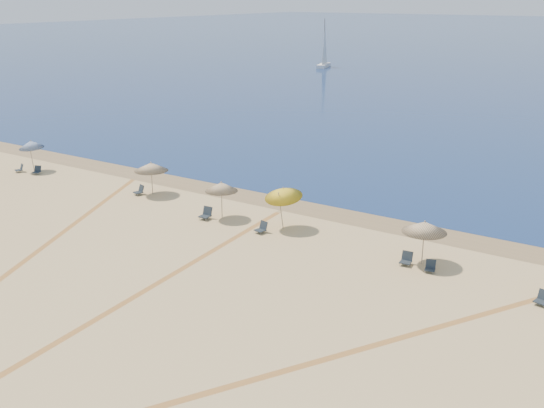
# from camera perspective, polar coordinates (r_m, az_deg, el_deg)

# --- Properties ---
(wet_sand) EXTENTS (500.00, 500.00, 0.00)m
(wet_sand) POSITION_cam_1_polar(r_m,az_deg,el_deg) (41.28, 3.05, -0.27)
(wet_sand) COLOR olive
(wet_sand) RESTS_ON ground
(umbrella_0) EXTENTS (1.87, 1.91, 2.45)m
(umbrella_0) POSITION_cam_1_polar(r_m,az_deg,el_deg) (52.52, -20.58, 4.97)
(umbrella_0) COLOR gray
(umbrella_0) RESTS_ON ground
(umbrella_1) EXTENTS (2.29, 2.29, 2.27)m
(umbrella_1) POSITION_cam_1_polar(r_m,az_deg,el_deg) (44.11, -10.67, 3.26)
(umbrella_1) COLOR gray
(umbrella_1) RESTS_ON ground
(umbrella_2) EXTENTS (1.99, 1.99, 2.34)m
(umbrella_2) POSITION_cam_1_polar(r_m,az_deg,el_deg) (38.73, -4.51, 1.54)
(umbrella_2) COLOR gray
(umbrella_2) RESTS_ON ground
(umbrella_3) EXTENTS (2.20, 2.27, 2.70)m
(umbrella_3) POSITION_cam_1_polar(r_m,az_deg,el_deg) (36.81, 0.99, 1.01)
(umbrella_3) COLOR gray
(umbrella_3) RESTS_ON ground
(umbrella_4) EXTENTS (2.25, 2.25, 2.32)m
(umbrella_4) POSITION_cam_1_polar(r_m,az_deg,el_deg) (32.88, 13.37, -1.99)
(umbrella_4) COLOR gray
(umbrella_4) RESTS_ON ground
(chair_0) EXTENTS (0.70, 0.75, 0.61)m
(chair_0) POSITION_cam_1_polar(r_m,az_deg,el_deg) (53.00, -21.43, 2.94)
(chair_0) COLOR black
(chair_0) RESTS_ON ground
(chair_1) EXTENTS (0.72, 0.76, 0.62)m
(chair_1) POSITION_cam_1_polar(r_m,az_deg,el_deg) (51.95, -20.10, 2.81)
(chair_1) COLOR black
(chair_1) RESTS_ON ground
(chair_2) EXTENTS (0.71, 0.77, 0.65)m
(chair_2) POSITION_cam_1_polar(r_m,az_deg,el_deg) (44.64, -11.66, 1.18)
(chair_2) COLOR black
(chair_2) RESTS_ON ground
(chair_3) EXTENTS (0.65, 0.75, 0.74)m
(chair_3) POSITION_cam_1_polar(r_m,az_deg,el_deg) (39.19, -5.86, -0.86)
(chair_3) COLOR black
(chair_3) RESTS_ON ground
(chair_4) EXTENTS (0.67, 0.74, 0.65)m
(chair_4) POSITION_cam_1_polar(r_m,az_deg,el_deg) (36.75, -0.91, -2.13)
(chair_4) COLOR black
(chair_4) RESTS_ON ground
(chair_5) EXTENTS (0.61, 0.70, 0.66)m
(chair_5) POSITION_cam_1_polar(r_m,az_deg,el_deg) (33.21, 11.83, -4.80)
(chair_5) COLOR black
(chair_5) RESTS_ON ground
(chair_6) EXTENTS (0.60, 0.66, 0.59)m
(chair_6) POSITION_cam_1_polar(r_m,az_deg,el_deg) (32.67, 13.86, -5.41)
(chair_6) COLOR black
(chair_6) RESTS_ON ground
(chair_7) EXTENTS (0.65, 0.72, 0.63)m
(chair_7) POSITION_cam_1_polar(r_m,az_deg,el_deg) (30.91, 22.84, -7.73)
(chair_7) COLOR black
(chair_7) RESTS_ON ground
(sailboat_0) EXTENTS (3.13, 6.06, 8.76)m
(sailboat_0) POSITION_cam_1_polar(r_m,az_deg,el_deg) (122.65, 4.66, 13.22)
(sailboat_0) COLOR white
(sailboat_0) RESTS_ON ocean
(tire_tracks) EXTENTS (56.66, 42.05, 0.00)m
(tire_tracks) POSITION_cam_1_polar(r_m,az_deg,el_deg) (30.47, -10.69, -7.49)
(tire_tracks) COLOR tan
(tire_tracks) RESTS_ON ground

